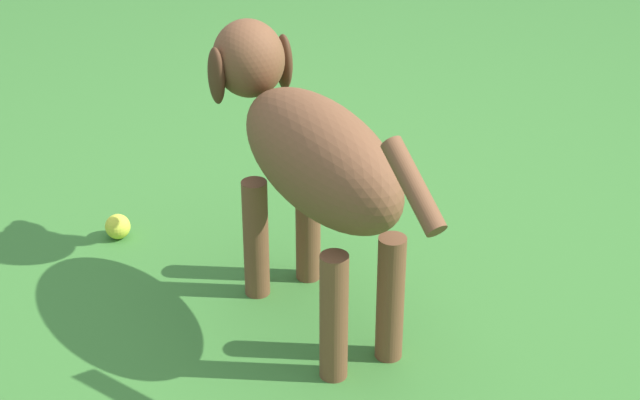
% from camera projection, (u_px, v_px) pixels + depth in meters
% --- Properties ---
extents(ground, '(14.00, 14.00, 0.00)m').
position_uv_depth(ground, '(381.00, 264.00, 2.61)').
color(ground, '#38722D').
extents(dog, '(0.92, 0.27, 0.62)m').
position_uv_depth(dog, '(308.00, 152.00, 2.24)').
color(dog, brown).
rests_on(dog, ground).
extents(tennis_ball_1, '(0.07, 0.07, 0.07)m').
position_uv_depth(tennis_ball_1, '(118.00, 227.00, 2.71)').
color(tennis_ball_1, '#CCD439').
rests_on(tennis_ball_1, ground).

